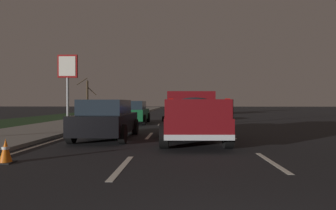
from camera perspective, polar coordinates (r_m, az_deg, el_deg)
ground at (r=28.72m, az=3.11°, el=-2.36°), size 144.00×144.00×0.00m
sidewalk_shoulder at (r=29.55m, az=-11.50°, el=-2.18°), size 108.00×4.00×0.12m
grass_verge at (r=31.11m, az=-20.49°, el=-2.17°), size 108.00×6.00×0.01m
lane_markings at (r=32.34m, az=-2.48°, el=-2.03°), size 108.31×7.04×0.01m
pickup_truck at (r=10.79m, az=4.71°, el=-1.92°), size 5.49×2.40×1.87m
sedan_blue at (r=36.51m, az=8.45°, el=-0.52°), size 4.44×2.08×1.54m
sedan_black at (r=11.56m, az=-12.13°, el=-2.74°), size 4.41×2.04×1.54m
sedan_green at (r=19.59m, az=-7.02°, el=-1.41°), size 4.43×2.07×1.54m
gas_price_sign at (r=29.15m, az=-19.46°, el=6.44°), size 0.27×1.90×6.02m
bare_tree_far at (r=38.39m, az=-15.85°, el=1.78°), size 1.61×2.30×4.67m
traffic_cone_near at (r=7.84m, az=-29.74°, el=-8.03°), size 0.36×0.36×0.58m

